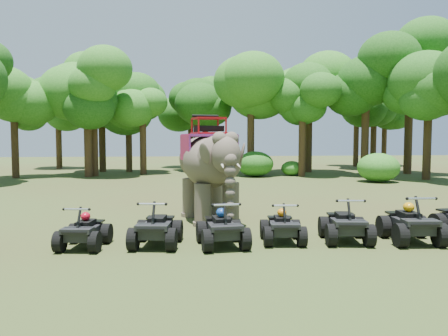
% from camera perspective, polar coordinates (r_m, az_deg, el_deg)
% --- Properties ---
extents(ground, '(110.00, 110.00, 0.00)m').
position_cam_1_polar(ground, '(13.76, 0.52, -8.27)').
color(ground, '#47381E').
rests_on(ground, ground).
extents(elephant, '(2.80, 4.73, 3.72)m').
position_cam_1_polar(elephant, '(15.37, -1.92, 0.03)').
color(elephant, brown).
rests_on(elephant, ground).
extents(atv_0, '(1.33, 1.69, 1.15)m').
position_cam_1_polar(atv_0, '(12.26, -17.82, -7.25)').
color(atv_0, black).
rests_on(atv_0, ground).
extents(atv_1, '(1.46, 1.86, 1.26)m').
position_cam_1_polar(atv_1, '(12.01, -8.83, -7.06)').
color(atv_1, black).
rests_on(atv_1, ground).
extents(atv_2, '(1.37, 1.79, 1.25)m').
position_cam_1_polar(atv_2, '(11.81, -0.23, -7.22)').
color(atv_2, black).
rests_on(atv_2, ground).
extents(atv_3, '(1.27, 1.65, 1.15)m').
position_cam_1_polar(atv_3, '(12.36, 7.64, -6.99)').
color(atv_3, black).
rests_on(atv_3, ground).
extents(atv_4, '(1.49, 1.88, 1.27)m').
position_cam_1_polar(atv_4, '(12.79, 15.59, -6.45)').
color(atv_4, black).
rests_on(atv_4, ground).
extents(atv_5, '(1.48, 1.93, 1.35)m').
position_cam_1_polar(atv_5, '(13.33, 23.22, -6.03)').
color(atv_5, black).
rests_on(atv_5, ground).
extents(tree_0, '(5.02, 5.02, 7.17)m').
position_cam_1_polar(tree_0, '(37.90, -3.62, 4.99)').
color(tree_0, '#195114').
rests_on(tree_0, ground).
extents(tree_1, '(6.33, 6.33, 9.05)m').
position_cam_1_polar(tree_1, '(34.79, 3.52, 6.63)').
color(tree_1, '#195114').
rests_on(tree_1, ground).
extents(tree_2, '(5.20, 5.20, 7.43)m').
position_cam_1_polar(tree_2, '(33.26, 10.18, 5.30)').
color(tree_2, '#195114').
rests_on(tree_2, ground).
extents(tree_3, '(6.45, 6.45, 9.22)m').
position_cam_1_polar(tree_3, '(34.84, 18.00, 6.58)').
color(tree_3, '#195114').
rests_on(tree_3, ground).
extents(tree_4, '(5.78, 5.78, 8.25)m').
position_cam_1_polar(tree_4, '(33.34, 25.09, 5.69)').
color(tree_4, '#195114').
rests_on(tree_4, ground).
extents(tree_26, '(4.81, 4.81, 6.87)m').
position_cam_1_polar(tree_26, '(34.89, -25.70, 4.45)').
color(tree_26, '#195114').
rests_on(tree_26, ground).
extents(tree_27, '(5.99, 5.99, 8.56)m').
position_cam_1_polar(tree_27, '(33.79, -17.42, 6.12)').
color(tree_27, '#195114').
rests_on(tree_27, ground).
extents(tree_28, '(5.11, 5.11, 7.30)m').
position_cam_1_polar(tree_28, '(35.21, -10.55, 5.12)').
color(tree_28, '#195114').
rests_on(tree_28, ground).
extents(tree_29, '(5.35, 5.35, 7.64)m').
position_cam_1_polar(tree_29, '(38.00, -12.35, 5.26)').
color(tree_29, '#195114').
rests_on(tree_29, ground).
extents(tree_30, '(5.50, 5.50, 7.85)m').
position_cam_1_polar(tree_30, '(43.82, -20.81, 5.05)').
color(tree_30, '#195114').
rests_on(tree_30, ground).
extents(tree_31, '(5.24, 5.24, 7.49)m').
position_cam_1_polar(tree_31, '(40.24, -2.44, 5.17)').
color(tree_31, '#195114').
rests_on(tree_31, ground).
extents(tree_32, '(7.60, 7.60, 10.86)m').
position_cam_1_polar(tree_32, '(38.23, 23.03, 7.44)').
color(tree_32, '#195114').
rests_on(tree_32, ground).
extents(tree_33, '(4.93, 4.93, 7.04)m').
position_cam_1_polar(tree_33, '(47.83, 20.22, 4.47)').
color(tree_33, '#195114').
rests_on(tree_33, ground).
extents(tree_34, '(4.98, 4.98, 7.12)m').
position_cam_1_polar(tree_34, '(34.43, -16.59, 4.89)').
color(tree_34, '#195114').
rests_on(tree_34, ground).
extents(tree_35, '(6.11, 6.11, 8.72)m').
position_cam_1_polar(tree_35, '(37.57, 11.04, 6.12)').
color(tree_35, '#195114').
rests_on(tree_35, ground).
extents(tree_36, '(5.00, 5.00, 7.15)m').
position_cam_1_polar(tree_36, '(42.84, -4.39, 4.86)').
color(tree_36, '#195114').
rests_on(tree_36, ground).
extents(tree_37, '(5.06, 5.06, 7.23)m').
position_cam_1_polar(tree_37, '(38.67, -17.20, 4.85)').
color(tree_37, '#195114').
rests_on(tree_37, ground).
extents(tree_38, '(5.44, 5.44, 7.77)m').
position_cam_1_polar(tree_38, '(46.23, 16.90, 5.02)').
color(tree_38, '#195114').
rests_on(tree_38, ground).
extents(tree_39, '(6.27, 6.27, 8.96)m').
position_cam_1_polar(tree_39, '(38.77, -15.67, 6.15)').
color(tree_39, '#195114').
rests_on(tree_39, ground).
extents(tree_40, '(5.74, 5.74, 8.19)m').
position_cam_1_polar(tree_40, '(43.31, 18.97, 5.34)').
color(tree_40, '#195114').
rests_on(tree_40, ground).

